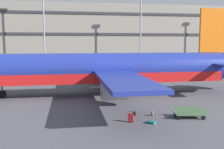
% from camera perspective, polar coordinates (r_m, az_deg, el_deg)
% --- Properties ---
extents(ground_plane, '(600.00, 600.00, 0.00)m').
position_cam_1_polar(ground_plane, '(35.90, 4.26, -3.56)').
color(ground_plane, '#4C4C51').
extents(terminal_structure, '(143.50, 16.28, 17.55)m').
position_cam_1_polar(terminal_structure, '(84.62, -3.89, 8.51)').
color(terminal_structure, gray).
rests_on(terminal_structure, ground_plane).
extents(airliner, '(37.38, 30.03, 10.88)m').
position_cam_1_polar(airliner, '(32.84, -1.42, 1.03)').
color(airliner, navy).
rests_on(airliner, ground_plane).
extents(light_mast_left, '(1.80, 0.50, 22.75)m').
position_cam_1_polar(light_mast_left, '(69.63, -14.50, 12.17)').
color(light_mast_left, gray).
rests_on(light_mast_left, ground_plane).
extents(light_mast_center_left, '(1.80, 0.50, 18.75)m').
position_cam_1_polar(light_mast_center_left, '(71.92, 6.17, 10.53)').
color(light_mast_center_left, gray).
rests_on(light_mast_center_left, ground_plane).
extents(suitcase_upright, '(0.51, 0.40, 0.95)m').
position_cam_1_polar(suitcase_upright, '(22.16, 4.07, -9.23)').
color(suitcase_upright, '#B21E23').
rests_on(suitcase_upright, ground_plane).
extents(suitcase_large, '(0.76, 0.77, 0.21)m').
position_cam_1_polar(suitcase_large, '(22.09, 8.48, -10.12)').
color(suitcase_large, '#147266').
rests_on(suitcase_large, ground_plane).
extents(backpack_red, '(0.32, 0.38, 0.46)m').
position_cam_1_polar(backpack_red, '(24.12, 4.90, -8.36)').
color(backpack_red, black).
rests_on(backpack_red, ground_plane).
extents(backpack_black, '(0.41, 0.33, 0.50)m').
position_cam_1_polar(backpack_black, '(24.34, 8.71, -8.23)').
color(backpack_black, gray).
rests_on(backpack_black, ground_plane).
extents(baggage_cart, '(3.37, 1.73, 0.82)m').
position_cam_1_polar(baggage_cart, '(24.26, 16.29, -7.97)').
color(baggage_cart, '#4C724C').
rests_on(baggage_cart, ground_plane).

